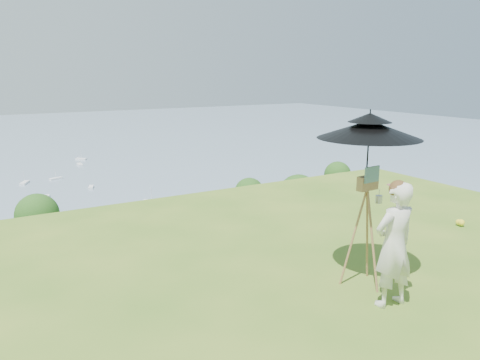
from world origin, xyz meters
TOP-DOWN VIEW (x-y plane):
  - ground at (0.00, 0.00)m, footprint 14.00×14.00m
  - shoreline_tier at (0.00, 75.00)m, footprint 170.00×28.00m
  - slope_trees at (0.00, 35.00)m, footprint 110.00×50.00m
  - harbor_town at (0.00, 75.00)m, footprint 110.00×22.00m
  - wildflowers at (0.00, 0.25)m, footprint 10.00×10.50m
  - painter at (0.85, 0.81)m, footprint 0.58×0.40m
  - field_easel at (0.97, 1.41)m, footprint 0.67×0.67m
  - sun_umbrella at (0.97, 1.44)m, footprint 1.38×1.38m
  - painter_cap at (0.85, 0.81)m, footprint 0.22×0.26m

SIDE VIEW (x-z plane):
  - shoreline_tier at x=0.00m, z-range -40.00..-32.00m
  - harbor_town at x=0.00m, z-range -32.00..-27.00m
  - slope_trees at x=0.00m, z-range -18.00..-12.00m
  - ground at x=0.00m, z-range 0.00..0.00m
  - wildflowers at x=0.00m, z-range 0.00..0.12m
  - painter at x=0.85m, z-range 0.00..1.56m
  - field_easel at x=0.97m, z-range 0.00..1.63m
  - painter_cap at x=0.85m, z-range 1.46..1.56m
  - sun_umbrella at x=0.97m, z-range 1.34..2.34m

